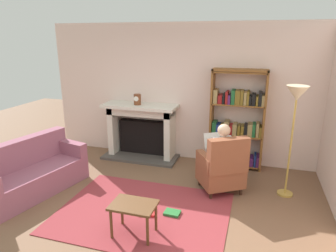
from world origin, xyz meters
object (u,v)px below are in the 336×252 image
Objects in this scene: armchair_reading at (222,168)px; bookshelf at (238,123)px; mantel_clock at (137,99)px; seated_reader at (220,153)px; fireplace at (142,129)px; side_table at (134,209)px; sofa_floral at (31,173)px; floor_lamp at (296,104)px.

bookshelf is at bearing -128.60° from armchair_reading.
mantel_clock reaches higher than seated_reader.
seated_reader is (-0.19, -1.00, -0.26)m from bookshelf.
fireplace is 2.74× the size of side_table.
side_table is (-0.92, -1.44, -0.05)m from armchair_reading.
bookshelf is 2.79m from side_table.
side_table is (0.91, -2.40, -0.87)m from mantel_clock.
sofa_floral is at bearing -147.32° from bookshelf.
floor_lamp is at bearing -45.95° from bookshelf.
sofa_floral is at bearing -121.27° from mantel_clock.
side_table is (-0.86, -1.54, -0.25)m from seated_reader.
floor_lamp is (2.82, -0.76, 0.25)m from mantel_clock.
mantel_clock is 0.12× the size of floor_lamp.
sofa_floral reaches higher than side_table.
floor_lamp reaches higher than fireplace.
bookshelf is 3.69m from sofa_floral.
mantel_clock is 2.93m from floor_lamp.
sofa_floral is at bearing 164.44° from side_table.
sofa_floral is (-2.88, -0.97, -0.30)m from seated_reader.
mantel_clock is 0.12× the size of sofa_floral.
side_table is at bearing -139.23° from floor_lamp.
armchair_reading is 3.07m from sofa_floral.
fireplace is 0.82× the size of bookshelf.
seated_reader is at bearing -174.29° from floor_lamp.
fireplace is at bearing -61.10° from seated_reader.
mantel_clock is (-0.04, -0.10, 0.64)m from fireplace.
mantel_clock is 1.99m from bookshelf.
seated_reader is 1.36m from floor_lamp.
bookshelf is at bearing 134.05° from floor_lamp.
bookshelf is 1.93× the size of armchair_reading.
mantel_clock is at bearing -59.68° from armchair_reading.
bookshelf is 1.19m from armchair_reading.
sofa_floral is (-1.11, -1.83, -0.92)m from mantel_clock.
armchair_reading is 0.85× the size of seated_reader.
floor_lamp is at bearing 153.72° from seated_reader.
fireplace is 2.66m from side_table.
seated_reader reaches higher than fireplace.
floor_lamp is at bearing -17.15° from fireplace.
fireplace is at bearing 68.85° from mantel_clock.
seated_reader reaches higher than sofa_floral.
side_table is (2.03, -0.56, 0.05)m from sofa_floral.
armchair_reading is (-0.13, -1.10, -0.46)m from bookshelf.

